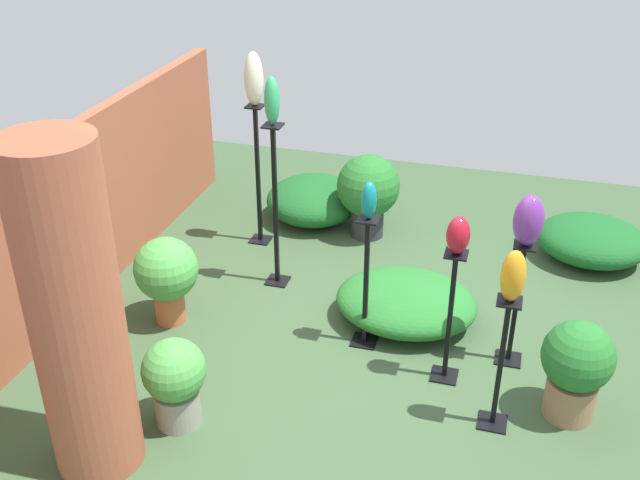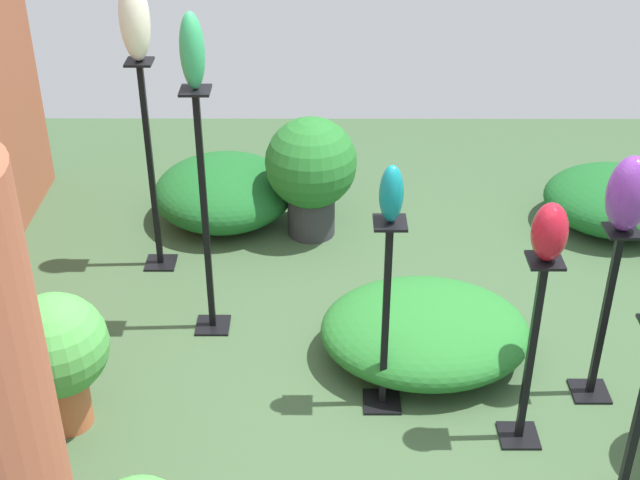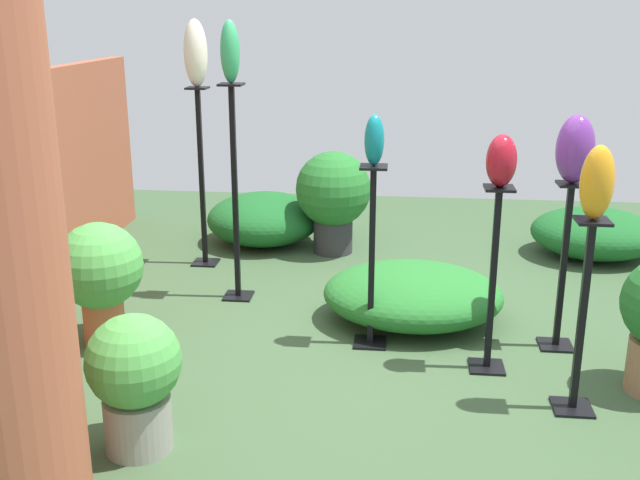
{
  "view_description": "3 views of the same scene",
  "coord_description": "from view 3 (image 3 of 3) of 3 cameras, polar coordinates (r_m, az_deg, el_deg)",
  "views": [
    {
      "loc": [
        -4.72,
        -1.03,
        3.62
      ],
      "look_at": [
        -0.08,
        0.31,
        1.01
      ],
      "focal_mm": 42.0,
      "sensor_mm": 36.0,
      "label": 1
    },
    {
      "loc": [
        -3.53,
        0.32,
        3.21
      ],
      "look_at": [
        0.23,
        0.33,
        0.96
      ],
      "focal_mm": 50.0,
      "sensor_mm": 36.0,
      "label": 2
    },
    {
      "loc": [
        -4.13,
        -0.15,
        1.98
      ],
      "look_at": [
        -0.21,
        0.28,
        0.77
      ],
      "focal_mm": 42.0,
      "sensor_mm": 36.0,
      "label": 3
    }
  ],
  "objects": [
    {
      "name": "potted_plant_front_right",
      "position": [
        3.59,
        -13.95,
        -10.01
      ],
      "size": [
        0.44,
        0.44,
        0.67
      ],
      "color": "gray",
      "rests_on": "ground"
    },
    {
      "name": "potted_plant_back_center",
      "position": [
        4.73,
        -16.44,
        -2.33
      ],
      "size": [
        0.53,
        0.53,
        0.77
      ],
      "color": "#B25B38",
      "rests_on": "ground"
    },
    {
      "name": "foliage_bed_east",
      "position": [
        6.66,
        20.18,
        0.5
      ],
      "size": [
        0.93,
        1.04,
        0.4
      ],
      "primitive_type": "ellipsoid",
      "color": "#195923",
      "rests_on": "ground"
    },
    {
      "name": "pedestal_violet",
      "position": [
        4.71,
        17.99,
        -2.53
      ],
      "size": [
        0.2,
        0.2,
        1.03
      ],
      "color": "black",
      "rests_on": "ground"
    },
    {
      "name": "art_vase_ivory",
      "position": [
        5.87,
        -9.46,
        13.87
      ],
      "size": [
        0.18,
        0.18,
        0.5
      ],
      "primitive_type": "ellipsoid",
      "color": "beige",
      "rests_on": "pedestal_ivory"
    },
    {
      "name": "foliage_bed_center",
      "position": [
        5.0,
        7.07,
        -4.14
      ],
      "size": [
        0.99,
        1.18,
        0.37
      ],
      "primitive_type": "ellipsoid",
      "color": "#236B28",
      "rests_on": "ground"
    },
    {
      "name": "pedestal_ivory",
      "position": [
        6.01,
        -8.99,
        4.17
      ],
      "size": [
        0.2,
        0.2,
        1.42
      ],
      "color": "black",
      "rests_on": "ground"
    },
    {
      "name": "ground_plane",
      "position": [
        4.58,
        3.75,
        -8.57
      ],
      "size": [
        8.0,
        8.0,
        0.0
      ],
      "primitive_type": "plane",
      "color": "#385133"
    },
    {
      "name": "art_vase_teal",
      "position": [
        4.32,
        4.19,
        7.59
      ],
      "size": [
        0.13,
        0.12,
        0.3
      ],
      "primitive_type": "ellipsoid",
      "color": "#0F727A",
      "rests_on": "pedestal_teal"
    },
    {
      "name": "art_vase_ruby",
      "position": [
        4.11,
        13.65,
        5.89
      ],
      "size": [
        0.18,
        0.16,
        0.28
      ],
      "primitive_type": "ellipsoid",
      "color": "maroon",
      "rests_on": "pedestal_ruby"
    },
    {
      "name": "art_vase_jade",
      "position": [
        5.08,
        -6.87,
        14.07
      ],
      "size": [
        0.12,
        0.13,
        0.41
      ],
      "primitive_type": "ellipsoid",
      "color": "#2D9356",
      "rests_on": "pedestal_jade"
    },
    {
      "name": "art_vase_amber",
      "position": [
        3.78,
        20.36,
        4.12
      ],
      "size": [
        0.15,
        0.16,
        0.36
      ],
      "primitive_type": "ellipsoid",
      "color": "orange",
      "rests_on": "pedestal_amber"
    },
    {
      "name": "potted_plant_front_left",
      "position": [
        6.27,
        1.01,
        3.51
      ],
      "size": [
        0.63,
        0.63,
        0.87
      ],
      "color": "#2D2D33",
      "rests_on": "ground"
    },
    {
      "name": "pedestal_teal",
      "position": [
        4.51,
        3.99,
        -1.96
      ],
      "size": [
        0.2,
        0.2,
        1.12
      ],
      "color": "black",
      "rests_on": "ground"
    },
    {
      "name": "pedestal_amber",
      "position": [
        4.0,
        19.27,
        -6.24
      ],
      "size": [
        0.2,
        0.2,
        1.02
      ],
      "color": "black",
      "rests_on": "ground"
    },
    {
      "name": "pedestal_ruby",
      "position": [
        4.3,
        12.98,
        -3.65
      ],
      "size": [
        0.2,
        0.2,
        1.08
      ],
      "color": "black",
      "rests_on": "ground"
    },
    {
      "name": "art_vase_violet",
      "position": [
        4.52,
        18.87,
        6.57
      ],
      "size": [
        0.21,
        0.22,
        0.39
      ],
      "primitive_type": "ellipsoid",
      "color": "#6B2D8C",
      "rests_on": "pedestal_violet"
    },
    {
      "name": "foliage_bed_west",
      "position": [
        6.63,
        -4.27,
        1.65
      ],
      "size": [
        1.02,
        1.0,
        0.44
      ],
      "primitive_type": "ellipsoid",
      "color": "#195923",
      "rests_on": "ground"
    },
    {
      "name": "pedestal_jade",
      "position": [
        5.23,
        -6.48,
        2.87
      ],
      "size": [
        0.2,
        0.2,
        1.52
      ],
      "color": "black",
      "rests_on": "ground"
    }
  ]
}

